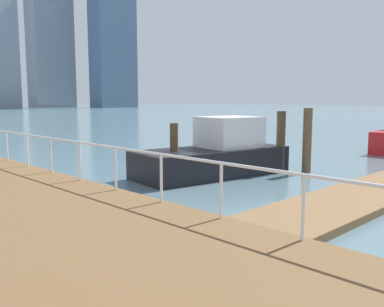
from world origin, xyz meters
name	(u,v)px	position (x,y,z in m)	size (l,w,h in m)	color
ground_plane	(95,164)	(0.00, 20.00, 0.00)	(300.00, 300.00, 0.00)	slate
floating_dock	(370,193)	(2.33, 9.89, 0.09)	(11.65, 2.00, 0.18)	olive
boardwalk_railing	(221,174)	(-3.15, 10.39, 1.25)	(0.06, 31.28, 1.08)	white
dock_piling_0	(174,151)	(0.20, 15.44, 0.92)	(0.27, 0.27, 1.85)	brown
dock_piling_1	(281,142)	(3.87, 13.80, 1.10)	(0.32, 0.32, 2.20)	#473826
dock_piling_2	(307,140)	(4.48, 13.10, 1.15)	(0.32, 0.32, 2.31)	brown
moored_boat_2	(216,154)	(1.78, 15.04, 0.71)	(5.71, 2.92, 2.01)	black
skyline_tower_5	(112,20)	(64.10, 114.08, 25.82)	(12.89, 6.72, 51.64)	slate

